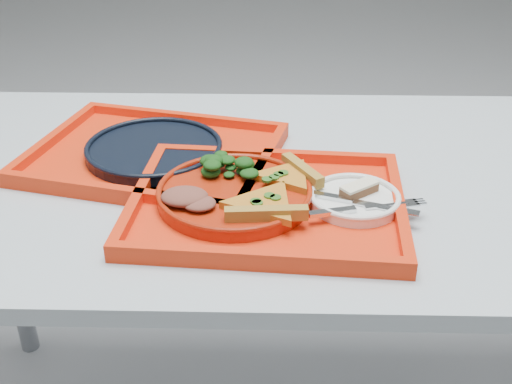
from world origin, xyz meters
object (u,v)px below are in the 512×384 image
tray_far (155,157)px  dessert_bar (359,189)px  dinner_plate (235,196)px  navy_plate (154,151)px  tray_main (267,207)px

tray_far → dessert_bar: 0.41m
tray_far → dessert_bar: (0.37, -0.17, 0.03)m
dinner_plate → navy_plate: size_ratio=1.00×
tray_far → navy_plate: size_ratio=1.73×
tray_main → dinner_plate: bearing=173.9°
dinner_plate → dessert_bar: 0.21m
tray_main → tray_far: (-0.22, 0.18, 0.00)m
tray_main → dinner_plate: dinner_plate is taller
navy_plate → dessert_bar: size_ratio=3.76×
tray_main → dinner_plate: size_ratio=1.73×
dessert_bar → dinner_plate: bearing=143.2°
navy_plate → tray_far: bearing=0.0°
tray_main → dinner_plate: (-0.06, 0.01, 0.02)m
tray_far → navy_plate: (0.00, 0.00, 0.01)m
tray_main → dessert_bar: (0.15, 0.01, 0.03)m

